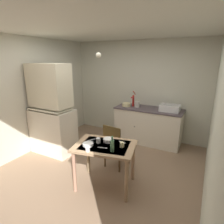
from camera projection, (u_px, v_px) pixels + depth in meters
The scene contains 23 objects.
ground_plane at pixel (96, 173), 3.52m from camera, with size 5.20×5.20×0.00m, color #896C53.
wall_back at pixel (138, 90), 5.00m from camera, with size 3.69×0.10×2.51m, color beige.
wall_left at pixel (21, 98), 4.01m from camera, with size 0.10×4.30×2.51m, color beige.
wall_right at pixel (219, 126), 2.35m from camera, with size 0.10×4.30×2.51m, color beige.
ceiling_slab at pixel (92, 24), 2.82m from camera, with size 3.69×4.30×0.10m, color silver.
hutch_cabinet at pixel (52, 113), 4.10m from camera, with size 0.95×0.55×1.96m.
counter_cabinet at pixel (148, 125), 4.73m from camera, with size 1.63×0.64×0.88m.
sink_basin at pixel (170, 108), 4.36m from camera, with size 0.44×0.34×0.15m.
hand_pump at pixel (133, 100), 4.79m from camera, with size 0.05×0.27×0.39m.
mixing_bowl_counter at pixel (126, 105), 4.81m from camera, with size 0.21×0.21×0.08m, color beige.
stoneware_crock at pixel (137, 104), 4.72m from camera, with size 0.12×0.12×0.15m, color beige.
dining_table at pixel (105, 152), 3.02m from camera, with size 1.07×0.86×0.74m.
chair_far_side at pixel (115, 144), 3.60m from camera, with size 0.45×0.45×0.87m.
serving_bowl_wide at pixel (108, 140), 3.10m from camera, with size 0.17×0.17×0.06m, color white.
soup_bowl_small at pixel (88, 144), 2.96m from camera, with size 0.17×0.17×0.04m, color white.
teacup_cream at pixel (122, 145), 2.91m from camera, with size 0.07×0.07×0.08m, color beige.
mug_tall at pixel (98, 140), 3.06m from camera, with size 0.07×0.07×0.08m, color white.
teacup_mint at pixel (88, 149), 2.78m from camera, with size 0.07×0.07×0.06m, color white.
glass_bottle at pixel (112, 145), 2.76m from camera, with size 0.06×0.06×0.24m.
table_knife at pixel (93, 139), 3.19m from camera, with size 0.21×0.02×0.01m, color silver.
teaspoon_near_bowl at pixel (122, 142), 3.08m from camera, with size 0.14×0.02×0.01m, color beige.
teaspoon_by_cup at pixel (102, 148), 2.89m from camera, with size 0.16×0.02×0.01m, color beige.
pendant_bulb at pixel (98, 55), 2.83m from camera, with size 0.08×0.08×0.08m, color #F9EFCC.
Camera 1 is at (1.70, -2.58, 2.07)m, focal length 30.23 mm.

